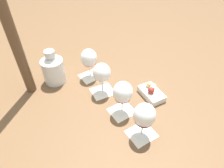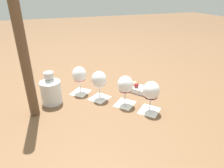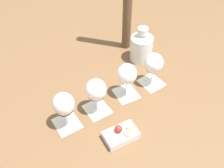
{
  "view_description": "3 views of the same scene",
  "coord_description": "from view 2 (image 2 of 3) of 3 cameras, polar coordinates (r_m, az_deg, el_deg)",
  "views": [
    {
      "loc": [
        0.12,
        -0.69,
        0.73
      ],
      "look_at": [
        -0.0,
        0.0,
        0.11
      ],
      "focal_mm": 32.0,
      "sensor_mm": 36.0,
      "label": 1
    },
    {
      "loc": [
        -0.36,
        -0.98,
        0.61
      ],
      "look_at": [
        -0.0,
        0.0,
        0.11
      ],
      "focal_mm": 32.0,
      "sensor_mm": 36.0,
      "label": 2
    },
    {
      "loc": [
        0.87,
        0.14,
        0.97
      ],
      "look_at": [
        -0.0,
        0.0,
        0.11
      ],
      "focal_mm": 45.0,
      "sensor_mm": 36.0,
      "label": 3
    }
  ],
  "objects": [
    {
      "name": "umbrella_pole",
      "position": [
        1.02,
        -24.46,
        10.58
      ],
      "size": [
        0.05,
        0.05,
        0.78
      ],
      "color": "brown",
      "rests_on": "ground_plane"
    },
    {
      "name": "wine_glass_2",
      "position": [
        1.13,
        3.82,
        -0.53
      ],
      "size": [
        0.09,
        0.09,
        0.18
      ],
      "color": "white",
      "rests_on": "tasting_card_2"
    },
    {
      "name": "tasting_card_2",
      "position": [
        1.18,
        3.66,
        -5.69
      ],
      "size": [
        0.15,
        0.15,
        0.0
      ],
      "color": "silver",
      "rests_on": "ground_plane"
    },
    {
      "name": "snack_dish",
      "position": [
        1.33,
        6.83,
        -1.14
      ],
      "size": [
        0.15,
        0.16,
        0.07
      ],
      "color": "silver",
      "rests_on": "ground_plane"
    },
    {
      "name": "tasting_card_0",
      "position": [
        1.33,
        -8.95,
        -2.34
      ],
      "size": [
        0.15,
        0.15,
        0.0
      ],
      "color": "silver",
      "rests_on": "ground_plane"
    },
    {
      "name": "tasting_card_3",
      "position": [
        1.14,
        10.6,
        -7.49
      ],
      "size": [
        0.15,
        0.15,
        0.0
      ],
      "color": "silver",
      "rests_on": "ground_plane"
    },
    {
      "name": "tasting_card_1",
      "position": [
        1.25,
        -3.56,
        -4.0
      ],
      "size": [
        0.15,
        0.15,
        0.0
      ],
      "color": "silver",
      "rests_on": "ground_plane"
    },
    {
      "name": "wine_glass_3",
      "position": [
        1.08,
        11.1,
        -2.19
      ],
      "size": [
        0.09,
        0.09,
        0.18
      ],
      "color": "white",
      "rests_on": "tasting_card_3"
    },
    {
      "name": "wine_glass_0",
      "position": [
        1.28,
        -9.3,
        2.36
      ],
      "size": [
        0.09,
        0.09,
        0.18
      ],
      "color": "white",
      "rests_on": "tasting_card_0"
    },
    {
      "name": "ceramic_vase",
      "position": [
        1.21,
        -17.05,
        -1.63
      ],
      "size": [
        0.12,
        0.12,
        0.19
      ],
      "color": "silver",
      "rests_on": "ground_plane"
    },
    {
      "name": "wine_glass_1",
      "position": [
        1.19,
        -3.71,
        0.95
      ],
      "size": [
        0.09,
        0.09,
        0.18
      ],
      "color": "white",
      "rests_on": "tasting_card_1"
    },
    {
      "name": "ground_plane",
      "position": [
        1.21,
        0.06,
        -4.9
      ],
      "size": [
        8.0,
        8.0,
        0.0
      ],
      "primitive_type": "plane",
      "color": "brown"
    }
  ]
}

